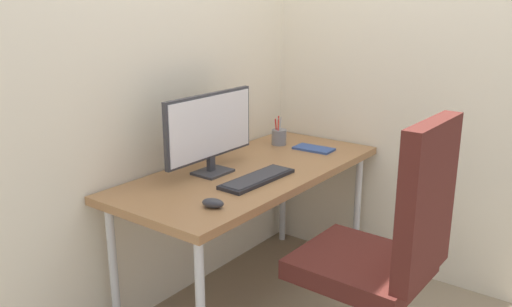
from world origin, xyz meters
The scene contains 10 objects.
ground_plane centered at (0.00, 0.00, 0.00)m, with size 8.00×8.00×0.00m, color gray.
wall_back centered at (0.00, 0.36, 1.40)m, with size 2.84×0.04×2.80m, color beige.
wall_side_right centered at (0.77, -0.20, 1.40)m, with size 0.04×2.02×2.80m, color beige.
desk centered at (0.00, 0.00, 0.65)m, with size 1.47×0.65×0.71m.
office_chair centered at (-0.18, -0.80, 0.60)m, with size 0.53×0.56×1.11m.
monitor centered at (-0.17, 0.11, 0.92)m, with size 0.57×0.14×0.38m.
keyboard centered at (-0.13, -0.13, 0.72)m, with size 0.42×0.14×0.02m.
mouse centered at (-0.50, -0.19, 0.73)m, with size 0.05×0.09×0.04m, color #333338.
pen_holder centered at (0.45, 0.15, 0.75)m, with size 0.08×0.08×0.17m.
notebook centered at (0.48, -0.07, 0.71)m, with size 0.11×0.22×0.01m, color #334C8C.
Camera 1 is at (-1.98, -1.51, 1.51)m, focal length 37.29 mm.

